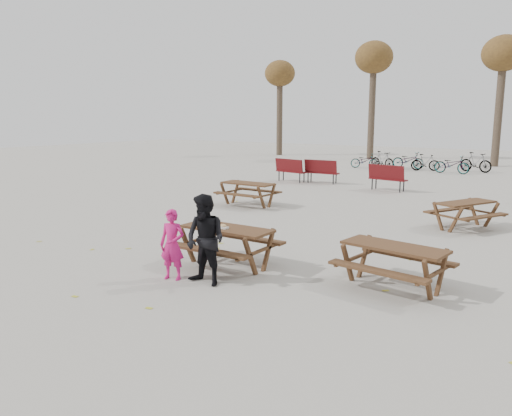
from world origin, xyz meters
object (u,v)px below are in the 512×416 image
Objects in this scene: main_picnic_table at (227,237)px; adult at (205,240)px; child at (172,245)px; food_tray at (223,228)px; soda_bottle at (212,223)px; picnic_table_east at (393,267)px; picnic_table_far at (465,215)px; picnic_table_north at (248,194)px.

main_picnic_table is 1.12m from adult.
food_tray is at bearing 54.37° from child.
soda_bottle is 0.11× the size of adult.
food_tray reaches higher than picnic_table_east.
food_tray is (0.01, -0.12, 0.21)m from main_picnic_table.
soda_bottle is (-0.30, -0.08, 0.26)m from main_picnic_table.
child is at bearing -91.99° from soda_bottle.
main_picnic_table is 10.59× the size of soda_bottle.
food_tray is at bearing -179.39° from picnic_table_far.
food_tray is 0.10× the size of picnic_table_north.
main_picnic_table is at bearing 15.24° from soda_bottle.
soda_bottle is 0.10× the size of picnic_table_north.
picnic_table_east is at bearing -153.18° from picnic_table_far.
main_picnic_table is at bearing 56.68° from child.
adult is (0.64, -0.96, -0.06)m from soda_bottle.
picnic_table_far is (6.60, 0.37, -0.03)m from picnic_table_north.
picnic_table_east is (2.75, 1.63, -0.42)m from adult.
food_tray reaches higher than main_picnic_table.
picnic_table_north is (-3.49, 5.72, -0.21)m from main_picnic_table.
picnic_table_east is 0.98× the size of picnic_table_north.
picnic_table_north is at bearing 120.91° from food_tray.
soda_bottle reaches higher than main_picnic_table.
soda_bottle is 3.48m from picnic_table_east.
picnic_table_north is (-3.82, 6.77, -0.41)m from adult.
adult reaches higher than soda_bottle.
food_tray is at bearing -7.21° from soda_bottle.
food_tray is 6.83m from picnic_table_north.
food_tray is 0.11× the size of picnic_table_far.
child is at bearing -178.34° from picnic_table_far.
food_tray is at bearing 111.44° from adult.
child is 0.70m from adult.
picnic_table_north is at bearing 149.68° from picnic_table_east.
soda_bottle reaches higher than picnic_table_east.
adult is (0.67, 0.11, 0.16)m from child.
picnic_table_east is at bearing 12.88° from food_tray.
picnic_table_far is at bearing 70.93° from adult.
child reaches higher than picnic_table_north.
child is 8.03m from picnic_table_far.
child reaches higher than soda_bottle.
adult is 0.92× the size of picnic_table_east.
main_picnic_table is 1.42× the size of child.
soda_bottle is 0.10× the size of picnic_table_far.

